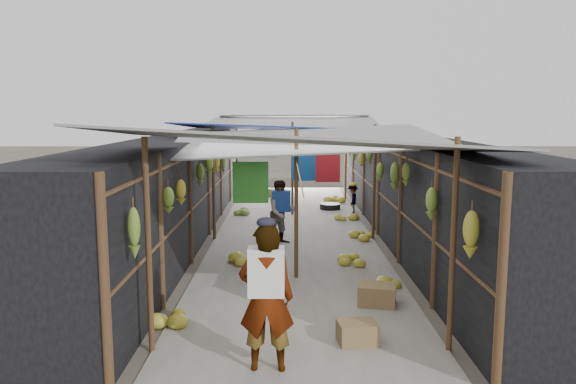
{
  "coord_description": "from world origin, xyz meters",
  "views": [
    {
      "loc": [
        -0.17,
        -6.45,
        2.89
      ],
      "look_at": [
        -0.14,
        4.87,
        1.25
      ],
      "focal_mm": 35.0,
      "sensor_mm": 36.0,
      "label": 1
    }
  ],
  "objects_px": {
    "vendor_seated": "(353,199)",
    "shopper_blue": "(281,212)",
    "black_basin": "(330,207)",
    "crate_near": "(357,333)",
    "vendor_elderly": "(266,298)"
  },
  "relations": [
    {
      "from": "shopper_blue",
      "to": "vendor_seated",
      "type": "bearing_deg",
      "value": 35.14
    },
    {
      "from": "crate_near",
      "to": "black_basin",
      "type": "height_order",
      "value": "crate_near"
    },
    {
      "from": "vendor_elderly",
      "to": "shopper_blue",
      "type": "height_order",
      "value": "vendor_elderly"
    },
    {
      "from": "black_basin",
      "to": "vendor_seated",
      "type": "xyz_separation_m",
      "value": [
        0.58,
        -0.7,
        0.33
      ]
    },
    {
      "from": "crate_near",
      "to": "black_basin",
      "type": "xyz_separation_m",
      "value": [
        0.41,
        9.64,
        -0.05
      ]
    },
    {
      "from": "crate_near",
      "to": "vendor_seated",
      "type": "distance_m",
      "value": 9.01
    },
    {
      "from": "black_basin",
      "to": "vendor_seated",
      "type": "distance_m",
      "value": 0.96
    },
    {
      "from": "crate_near",
      "to": "vendor_elderly",
      "type": "bearing_deg",
      "value": -154.38
    },
    {
      "from": "crate_near",
      "to": "shopper_blue",
      "type": "height_order",
      "value": "shopper_blue"
    },
    {
      "from": "shopper_blue",
      "to": "vendor_seated",
      "type": "distance_m",
      "value": 4.13
    },
    {
      "from": "vendor_seated",
      "to": "crate_near",
      "type": "bearing_deg",
      "value": 3.52
    },
    {
      "from": "vendor_seated",
      "to": "shopper_blue",
      "type": "bearing_deg",
      "value": -18.94
    },
    {
      "from": "shopper_blue",
      "to": "black_basin",
      "type": "bearing_deg",
      "value": 45.86
    },
    {
      "from": "crate_near",
      "to": "shopper_blue",
      "type": "relative_size",
      "value": 0.34
    },
    {
      "from": "black_basin",
      "to": "shopper_blue",
      "type": "relative_size",
      "value": 0.43
    }
  ]
}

